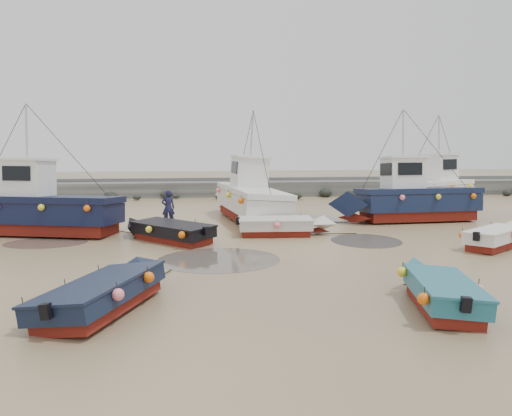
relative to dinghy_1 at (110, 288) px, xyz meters
The scene contains 16 objects.
ground 7.56m from the dinghy_1, 52.56° to the left, with size 120.00×120.00×0.00m, color tan.
seawall 28.36m from the dinghy_1, 80.60° to the left, with size 60.00×4.92×1.50m.
puddle_a 6.07m from the dinghy_1, 59.92° to the left, with size 4.67×4.67×0.01m, color #534A43.
puddle_b 12.77m from the dinghy_1, 40.17° to the left, with size 3.17×3.17×0.01m, color #534A43.
puddle_c 10.23m from the dinghy_1, 115.91° to the left, with size 3.58×3.58×0.01m, color #534A43.
puddle_d 16.55m from the dinghy_1, 62.35° to the left, with size 5.15×5.15×0.01m, color #534A43.
dinghy_1 is the anchor object (origin of this frame).
dinghy_2 8.81m from the dinghy_1, ahead, with size 2.35×5.44×1.43m.
dinghy_3 16.22m from the dinghy_1, 23.01° to the left, with size 4.97×3.85×1.43m.
dinghy_4 9.23m from the dinghy_1, 84.77° to the left, with size 5.07×5.01×1.43m.
dinghy_5 11.76m from the dinghy_1, 58.00° to the left, with size 5.80×2.16×1.43m.
cabin_boat_0 12.77m from the dinghy_1, 116.30° to the left, with size 10.15×4.43×6.22m.
cabin_boat_1 16.03m from the dinghy_1, 71.77° to the left, with size 3.98×10.75×6.22m.
cabin_boat_2 19.38m from the dinghy_1, 44.21° to the left, with size 9.85×3.14×6.22m.
cabin_boat_3 26.30m from the dinghy_1, 46.02° to the left, with size 8.50×5.39×6.22m.
person 13.46m from the dinghy_1, 87.49° to the left, with size 0.69×0.46×1.90m, color #171838.
Camera 1 is at (-2.02, -19.22, 4.37)m, focal length 35.00 mm.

